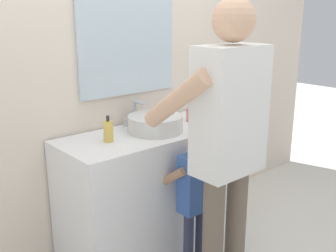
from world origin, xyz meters
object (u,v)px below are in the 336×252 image
Objects in this scene: adult_parent at (227,130)px; toothbrush_cup at (191,114)px; child_toddler at (194,191)px; soap_bottle at (108,131)px.

toothbrush_cup is at bearing 59.58° from adult_parent.
soap_bottle is at bearing 131.44° from child_toddler.
soap_bottle is 0.65m from child_toddler.
soap_bottle is (-0.72, -0.02, 0.01)m from toothbrush_cup.
toothbrush_cup is 0.22× the size of child_toddler.
child_toddler is 0.55× the size of adult_parent.
child_toddler is 0.54m from adult_parent.
child_toddler is (0.35, -0.40, -0.37)m from soap_bottle.
adult_parent is at bearing -120.42° from toothbrush_cup.
toothbrush_cup reaches higher than soap_bottle.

